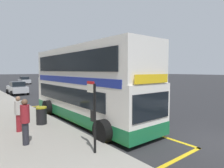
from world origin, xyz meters
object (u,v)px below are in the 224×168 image
at_px(bus_stop_sign, 93,110).
at_px(pedestrian_further_back, 19,112).
at_px(double_decker_bus, 86,87).
at_px(pedestrian_waiting_near_sign, 25,120).
at_px(litter_bin, 41,115).
at_px(parked_car_silver_far, 17,88).
at_px(parked_car_silver_across, 24,80).

relative_size(bus_stop_sign, pedestrian_further_back, 1.49).
relative_size(double_decker_bus, pedestrian_waiting_near_sign, 5.65).
relative_size(double_decker_bus, litter_bin, 10.83).
relative_size(parked_car_silver_far, pedestrian_waiting_near_sign, 2.32).
bearing_deg(litter_bin, pedestrian_further_back, -154.03).
bearing_deg(pedestrian_waiting_near_sign, parked_car_silver_across, 76.24).
relative_size(parked_car_silver_across, parked_car_silver_far, 1.00).
relative_size(parked_car_silver_across, pedestrian_waiting_near_sign, 2.32).
height_order(parked_car_silver_across, pedestrian_waiting_near_sign, pedestrian_waiting_near_sign).
distance_m(double_decker_bus, pedestrian_waiting_near_sign, 4.71).
relative_size(double_decker_bus, parked_car_silver_far, 2.43).
xyz_separation_m(double_decker_bus, pedestrian_waiting_near_sign, (-4.06, -2.20, -0.93)).
distance_m(pedestrian_further_back, litter_bin, 1.47).
bearing_deg(parked_car_silver_across, parked_car_silver_far, -105.81).
bearing_deg(bus_stop_sign, double_decker_bus, 62.08).
bearing_deg(parked_car_silver_across, pedestrian_further_back, -103.79).
height_order(parked_car_silver_across, parked_car_silver_far, same).
relative_size(double_decker_bus, bus_stop_sign, 4.05).
relative_size(bus_stop_sign, parked_car_silver_across, 0.60).
distance_m(bus_stop_sign, pedestrian_further_back, 4.44).
height_order(pedestrian_waiting_near_sign, pedestrian_further_back, pedestrian_waiting_near_sign).
bearing_deg(pedestrian_waiting_near_sign, parked_car_silver_far, 78.78).
xyz_separation_m(bus_stop_sign, parked_car_silver_far, (1.98, 20.87, -0.85)).
height_order(double_decker_bus, parked_car_silver_across, double_decker_bus).
bearing_deg(parked_car_silver_far, double_decker_bus, 93.33).
height_order(double_decker_bus, pedestrian_further_back, double_decker_bus).
bearing_deg(double_decker_bus, bus_stop_sign, -117.92).
xyz_separation_m(double_decker_bus, parked_car_silver_across, (5.12, 35.32, -1.26)).
relative_size(pedestrian_waiting_near_sign, litter_bin, 1.91).
bearing_deg(pedestrian_waiting_near_sign, double_decker_bus, 28.44).
xyz_separation_m(double_decker_bus, pedestrian_further_back, (-3.88, -0.30, -1.00)).
relative_size(double_decker_bus, pedestrian_further_back, 6.02).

